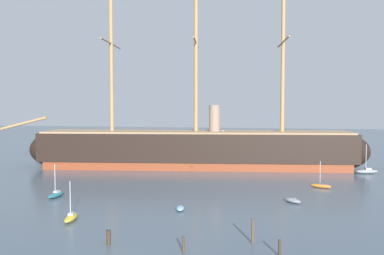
% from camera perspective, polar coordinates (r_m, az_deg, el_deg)
% --- Properties ---
extents(tall_ship, '(77.15, 19.05, 37.13)m').
position_cam_1_polar(tall_ship, '(88.16, 0.53, -2.84)').
color(tall_ship, brown).
rests_on(tall_ship, ground).
extents(sailboat_foreground_left, '(1.53, 3.65, 4.61)m').
position_cam_1_polar(sailboat_foreground_left, '(51.53, -15.94, -11.53)').
color(sailboat_foreground_left, gold).
rests_on(sailboat_foreground_left, ground).
extents(dinghy_near_centre, '(1.30, 2.39, 0.54)m').
position_cam_1_polar(dinghy_near_centre, '(54.27, -1.60, -10.77)').
color(dinghy_near_centre, '#7FB2D6').
rests_on(dinghy_near_centre, ground).
extents(sailboat_mid_left, '(1.48, 3.77, 4.79)m').
position_cam_1_polar(sailboat_mid_left, '(64.44, -17.79, -8.56)').
color(sailboat_mid_left, '#236670').
rests_on(sailboat_mid_left, ground).
extents(dinghy_mid_right, '(2.62, 2.65, 0.61)m').
position_cam_1_polar(dinghy_mid_right, '(59.73, 13.38, -9.52)').
color(dinghy_mid_right, gray).
rests_on(dinghy_mid_right, ground).
extents(sailboat_alongside_stern, '(3.38, 2.17, 4.24)m').
position_cam_1_polar(sailboat_alongside_stern, '(71.06, 16.94, -7.48)').
color(sailboat_alongside_stern, orange).
rests_on(sailboat_alongside_stern, ground).
extents(dinghy_far_left, '(2.05, 1.85, 0.46)m').
position_cam_1_polar(dinghy_far_left, '(96.55, -14.81, -4.70)').
color(dinghy_far_left, '#1E284C').
rests_on(dinghy_far_left, ground).
extents(sailboat_far_right, '(4.49, 2.28, 5.61)m').
position_cam_1_polar(sailboat_far_right, '(88.13, 22.44, -5.44)').
color(sailboat_far_right, gray).
rests_on(sailboat_far_right, ground).
extents(sailboat_distant_centre, '(4.03, 3.44, 5.35)m').
position_cam_1_polar(sailboat_distant_centre, '(98.84, 5.69, -4.29)').
color(sailboat_distant_centre, '#7FB2D6').
rests_on(sailboat_distant_centre, ground).
extents(mooring_piling_nearest, '(0.25, 0.25, 1.47)m').
position_cam_1_polar(mooring_piling_nearest, '(39.50, 11.67, -15.56)').
color(mooring_piling_nearest, '#382B1E').
rests_on(mooring_piling_nearest, ground).
extents(mooring_piling_left_pair, '(0.25, 0.25, 1.41)m').
position_cam_1_polar(mooring_piling_left_pair, '(39.70, -1.15, -15.44)').
color(mooring_piling_left_pair, '#423323').
rests_on(mooring_piling_left_pair, ground).
extents(mooring_piling_right_pair, '(0.43, 0.43, 1.41)m').
position_cam_1_polar(mooring_piling_right_pair, '(42.35, -11.15, -14.29)').
color(mooring_piling_right_pair, '#382B1E').
rests_on(mooring_piling_right_pair, ground).
extents(mooring_piling_midwater, '(0.28, 0.28, 2.38)m').
position_cam_1_polar(mooring_piling_midwater, '(42.26, 8.15, -13.62)').
color(mooring_piling_midwater, '#4C3D2D').
rests_on(mooring_piling_midwater, ground).
extents(seagull_in_flight, '(0.87, 1.13, 0.14)m').
position_cam_1_polar(seagull_in_flight, '(59.59, 4.25, -0.45)').
color(seagull_in_flight, silver).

